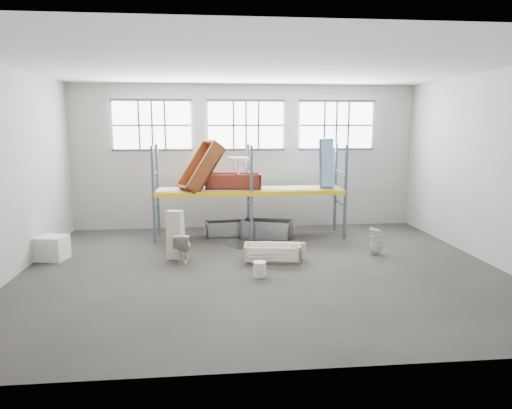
{
  "coord_description": "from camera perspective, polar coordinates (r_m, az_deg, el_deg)",
  "views": [
    {
      "loc": [
        -1.3,
        -11.32,
        3.61
      ],
      "look_at": [
        0.0,
        1.5,
        1.4
      ],
      "focal_mm": 32.61,
      "sensor_mm": 36.0,
      "label": 1
    }
  ],
  "objects": [
    {
      "name": "rust_tub_tilted",
      "position": [
        14.78,
        -6.8,
        4.56
      ],
      "size": [
        1.62,
        1.36,
        1.71
      ],
      "primitive_type": null,
      "rotation": [
        0.0,
        -0.96,
        0.46
      ],
      "color": "brown",
      "rests_on": "shelf_deck"
    },
    {
      "name": "rack_upright_la",
      "position": [
        14.48,
        -12.47,
        1.12
      ],
      "size": [
        0.08,
        0.08,
        3.0
      ],
      "primitive_type": "cube",
      "color": "slate",
      "rests_on": "floor"
    },
    {
      "name": "window_right",
      "position": [
        16.87,
        9.82,
        9.56
      ],
      "size": [
        2.6,
        0.04,
        1.6
      ],
      "primitive_type": "cube",
      "color": "white",
      "rests_on": "wall_back"
    },
    {
      "name": "carton_far",
      "position": [
        14.34,
        -23.4,
        -4.66
      ],
      "size": [
        0.72,
        0.72,
        0.49
      ],
      "primitive_type": "cube",
      "rotation": [
        0.0,
        0.0,
        0.25
      ],
      "color": "white",
      "rests_on": "floor"
    },
    {
      "name": "floor",
      "position": [
        11.97,
        0.73,
        -8.07
      ],
      "size": [
        12.0,
        10.0,
        0.1
      ],
      "primitive_type": "cube",
      "color": "#433E38",
      "rests_on": "ground"
    },
    {
      "name": "toilet_white",
      "position": [
        13.6,
        14.47,
        -4.35
      ],
      "size": [
        0.45,
        0.45,
        0.75
      ],
      "primitive_type": "imported",
      "rotation": [
        0.0,
        0.0,
        -2.0
      ],
      "color": "white",
      "rests_on": "floor"
    },
    {
      "name": "sink_in_tub",
      "position": [
        12.48,
        1.43,
        -6.32
      ],
      "size": [
        0.64,
        0.64,
        0.17
      ],
      "primitive_type": "imported",
      "rotation": [
        0.0,
        0.0,
        0.43
      ],
      "color": "beige",
      "rests_on": "bathtub_beige"
    },
    {
      "name": "rack_upright_rb",
      "position": [
        16.15,
        9.71,
        2.08
      ],
      "size": [
        0.08,
        0.08,
        3.0
      ],
      "primitive_type": "cube",
      "color": "slate",
      "rests_on": "floor"
    },
    {
      "name": "rack_upright_lb",
      "position": [
        15.66,
        -11.97,
        1.77
      ],
      "size": [
        0.08,
        0.08,
        3.0
      ],
      "primitive_type": "cube",
      "color": "slate",
      "rests_on": "floor"
    },
    {
      "name": "carton_near",
      "position": [
        13.8,
        -23.76,
        -4.89
      ],
      "size": [
        0.87,
        0.79,
        0.65
      ],
      "primitive_type": "cube",
      "rotation": [
        0.0,
        0.0,
        -0.22
      ],
      "color": "silver",
      "rests_on": "floor"
    },
    {
      "name": "window_left",
      "position": [
        16.37,
        -12.63,
        9.46
      ],
      "size": [
        2.6,
        0.04,
        1.6
      ],
      "primitive_type": "cube",
      "color": "white",
      "rests_on": "wall_back"
    },
    {
      "name": "rack_upright_mb",
      "position": [
        15.62,
        -0.96,
        1.96
      ],
      "size": [
        0.08,
        0.08,
        3.0
      ],
      "primitive_type": "cube",
      "color": "slate",
      "rests_on": "floor"
    },
    {
      "name": "cistern_tall",
      "position": [
        12.83,
        -9.86,
        -3.68
      ],
      "size": [
        0.5,
        0.41,
        1.33
      ],
      "primitive_type": "cube",
      "rotation": [
        0.0,
        0.0,
        -0.34
      ],
      "color": "beige",
      "rests_on": "floor"
    },
    {
      "name": "wall_left",
      "position": [
        12.33,
        -28.48,
        3.39
      ],
      "size": [
        0.1,
        10.0,
        5.0
      ],
      "primitive_type": "cube",
      "color": "#9C9A90",
      "rests_on": "ground"
    },
    {
      "name": "wall_back",
      "position": [
        16.46,
        -1.25,
        5.86
      ],
      "size": [
        12.0,
        0.1,
        5.0
      ],
      "primitive_type": "cube",
      "color": "#9C9A91",
      "rests_on": "ground"
    },
    {
      "name": "wall_right",
      "position": [
        13.54,
        27.17,
        3.96
      ],
      "size": [
        0.1,
        10.0,
        5.0
      ],
      "primitive_type": "cube",
      "color": "#A5A399",
      "rests_on": "ground"
    },
    {
      "name": "wet_patch",
      "position": [
        14.54,
        -0.48,
        -4.64
      ],
      "size": [
        1.8,
        1.8,
        0.0
      ],
      "primitive_type": "cylinder",
      "color": "black",
      "rests_on": "floor"
    },
    {
      "name": "blue_tub_upright",
      "position": [
        15.31,
        8.64,
        5.07
      ],
      "size": [
        0.66,
        0.84,
        1.59
      ],
      "primitive_type": null,
      "rotation": [
        0.0,
        1.54,
        -0.25
      ],
      "color": "#74A4C6",
      "rests_on": "shelf_deck"
    },
    {
      "name": "shelf_deck",
      "position": [
        15.02,
        -0.77,
        1.96
      ],
      "size": [
        5.9,
        1.1,
        0.03
      ],
      "primitive_type": "cube",
      "color": "gray",
      "rests_on": "floor"
    },
    {
      "name": "bucket",
      "position": [
        11.29,
        0.44,
        -7.94
      ],
      "size": [
        0.36,
        0.36,
        0.36
      ],
      "primitive_type": "cylinder",
      "rotation": [
        0.0,
        0.0,
        -0.18
      ],
      "color": "silver",
      "rests_on": "floor"
    },
    {
      "name": "rack_beam_front",
      "position": [
        14.44,
        -0.56,
        1.33
      ],
      "size": [
        6.0,
        0.1,
        0.14
      ],
      "primitive_type": "cube",
      "color": "yellow",
      "rests_on": "floor"
    },
    {
      "name": "rack_beam_back",
      "position": [
        15.62,
        -0.96,
        1.96
      ],
      "size": [
        6.0,
        0.1,
        0.14
      ],
      "primitive_type": "cube",
      "color": "yellow",
      "rests_on": "floor"
    },
    {
      "name": "rack_upright_ma",
      "position": [
        14.44,
        -0.56,
        1.33
      ],
      "size": [
        0.08,
        0.08,
        3.0
      ],
      "primitive_type": "cube",
      "color": "slate",
      "rests_on": "floor"
    },
    {
      "name": "sink_on_shelf",
      "position": [
        14.71,
        -2.14,
        3.81
      ],
      "size": [
        0.75,
        0.64,
        0.57
      ],
      "primitive_type": "imported",
      "rotation": [
        0.0,
        0.0,
        -0.26
      ],
      "color": "white",
      "rests_on": "rust_tub_flat"
    },
    {
      "name": "rust_tub_flat",
      "position": [
        15.01,
        -2.72,
        2.87
      ],
      "size": [
        1.85,
        1.04,
        0.5
      ],
      "primitive_type": null,
      "rotation": [
        0.0,
        0.0,
        -0.12
      ],
      "color": "maroon",
      "rests_on": "shelf_deck"
    },
    {
      "name": "window_mid",
      "position": [
        16.31,
        -1.24,
        9.69
      ],
      "size": [
        2.6,
        0.04,
        1.6
      ],
      "primitive_type": "cube",
      "color": "white",
      "rests_on": "wall_back"
    },
    {
      "name": "rack_upright_ra",
      "position": [
        15.01,
        10.93,
        1.47
      ],
      "size": [
        0.08,
        0.08,
        3.0
      ],
      "primitive_type": "cube",
      "color": "slate",
      "rests_on": "floor"
    },
    {
      "name": "steel_tub_right",
      "position": [
        15.02,
        1.35,
        -3.03
      ],
      "size": [
        1.75,
        1.24,
        0.58
      ],
      "primitive_type": null,
      "rotation": [
        0.0,
        0.0,
        -0.35
      ],
      "color": "#939599",
      "rests_on": "floor"
    },
    {
      "name": "wall_front",
      "position": [
        6.5,
        5.83,
        -0.15
      ],
      "size": [
        12.0,
        0.1,
        5.0
      ],
      "primitive_type": "cube",
      "color": "#A6A49A",
      "rests_on": "ground"
    },
    {
      "name": "ceiling",
      "position": [
        11.49,
        0.79,
        16.93
      ],
      "size": [
        12.0,
        10.0,
        0.1
      ],
      "primitive_type": "cube",
      "color": "silver",
      "rests_on": "ground"
    },
    {
      "name": "bathtub_beige",
      "position": [
        12.55,
        2.02,
        -5.94
      ],
      "size": [
        1.59,
        0.9,
        0.44
      ],
      "primitive_type": null,
      "rotation": [
        0.0,
        0.0,
        -0.13
      ],
      "color": "#F7E7CC",
      "rests_on": "floor"
    },
    {
      "name": "cistern_spare",
      "position": [
        12.69,
        5.17,
        -5.53
      ],
      "size": [
        0.4,
        0.21,
        0.37
      ],
      "primitive_type": "cube",
      "rotation": [
        0.0,
        0.0,
        0.08
      ],
      "color": "beige",
      "rests_on": "bathtub_beige"
    },
    {
      "name": "steel_tub_left",
      "position": [
        15.35,
        -3.76,
        -2.96
      ],
      "size": [
        1.39,
        0.77,
        0.49
      ],
      "primitive_type": null,
      "rotation": [
        0.0,
        0.0,
        0.12
      ],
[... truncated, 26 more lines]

